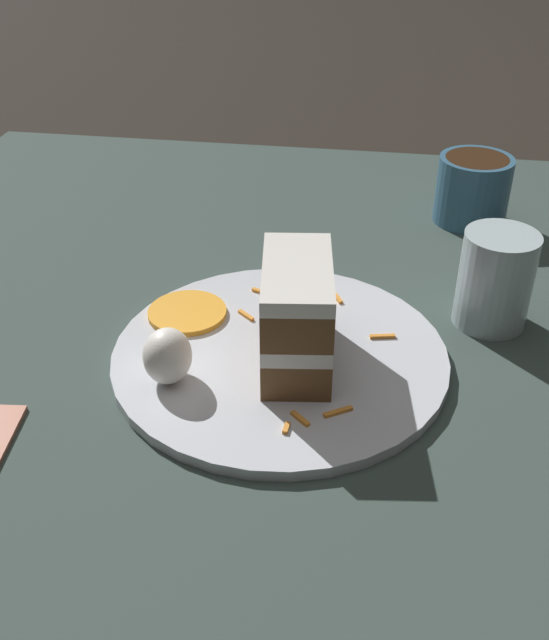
{
  "coord_description": "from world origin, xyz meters",
  "views": [
    {
      "loc": [
        -0.58,
        -0.08,
        0.42
      ],
      "look_at": [
        -0.04,
        0.0,
        0.07
      ],
      "focal_mm": 42.0,
      "sensor_mm": 36.0,
      "label": 1
    }
  ],
  "objects_px": {
    "cake_slice": "(297,314)",
    "drinking_glass": "(494,285)",
    "orange_garnish": "(187,312)",
    "coffee_mug": "(473,187)",
    "plate": "(274,355)",
    "cream_dollop": "(167,356)"
  },
  "relations": [
    {
      "from": "cake_slice",
      "to": "cream_dollop",
      "type": "height_order",
      "value": "cake_slice"
    },
    {
      "from": "coffee_mug",
      "to": "cream_dollop",
      "type": "bearing_deg",
      "value": 144.04
    },
    {
      "from": "plate",
      "to": "orange_garnish",
      "type": "height_order",
      "value": "orange_garnish"
    },
    {
      "from": "cake_slice",
      "to": "cream_dollop",
      "type": "relative_size",
      "value": 2.53
    },
    {
      "from": "cake_slice",
      "to": "drinking_glass",
      "type": "distance_m",
      "value": 0.2
    },
    {
      "from": "plate",
      "to": "drinking_glass",
      "type": "height_order",
      "value": "drinking_glass"
    },
    {
      "from": "orange_garnish",
      "to": "coffee_mug",
      "type": "distance_m",
      "value": 0.39
    },
    {
      "from": "cake_slice",
      "to": "coffee_mug",
      "type": "relative_size",
      "value": 1.42
    },
    {
      "from": "cake_slice",
      "to": "orange_garnish",
      "type": "height_order",
      "value": "cake_slice"
    },
    {
      "from": "plate",
      "to": "coffee_mug",
      "type": "xyz_separation_m",
      "value": [
        0.32,
        -0.19,
        0.04
      ]
    },
    {
      "from": "orange_garnish",
      "to": "drinking_glass",
      "type": "distance_m",
      "value": 0.29
    },
    {
      "from": "cream_dollop",
      "to": "coffee_mug",
      "type": "xyz_separation_m",
      "value": [
        0.37,
        -0.27,
        0.01
      ]
    },
    {
      "from": "plate",
      "to": "cake_slice",
      "type": "xyz_separation_m",
      "value": [
        -0.01,
        -0.02,
        0.05
      ]
    },
    {
      "from": "cream_dollop",
      "to": "coffee_mug",
      "type": "height_order",
      "value": "coffee_mug"
    },
    {
      "from": "cream_dollop",
      "to": "coffee_mug",
      "type": "relative_size",
      "value": 0.56
    },
    {
      "from": "drinking_glass",
      "to": "plate",
      "type": "bearing_deg",
      "value": 115.9
    },
    {
      "from": "cake_slice",
      "to": "orange_garnish",
      "type": "relative_size",
      "value": 1.63
    },
    {
      "from": "orange_garnish",
      "to": "drinking_glass",
      "type": "height_order",
      "value": "drinking_glass"
    },
    {
      "from": "drinking_glass",
      "to": "coffee_mug",
      "type": "relative_size",
      "value": 1.08
    },
    {
      "from": "plate",
      "to": "orange_garnish",
      "type": "xyz_separation_m",
      "value": [
        0.05,
        0.09,
        0.01
      ]
    },
    {
      "from": "cake_slice",
      "to": "drinking_glass",
      "type": "bearing_deg",
      "value": -156.51
    },
    {
      "from": "orange_garnish",
      "to": "coffee_mug",
      "type": "height_order",
      "value": "coffee_mug"
    }
  ]
}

